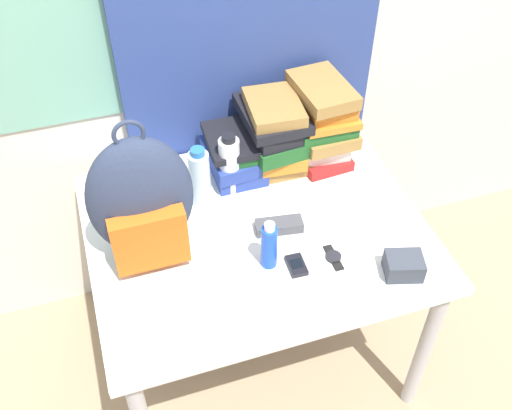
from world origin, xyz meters
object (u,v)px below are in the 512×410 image
object	(u,v)px
camera_pouch	(404,266)
sunglasses_case	(279,226)
book_stack_center	(274,134)
water_bottle	(200,178)
sports_bottle	(230,164)
cell_phone	(296,265)
wristwatch	(333,257)
book_stack_right	(321,120)
backpack	(142,202)
book_stack_left	(236,153)
sunscreen_bottle	(269,246)

from	to	relation	value
camera_pouch	sunglasses_case	bearing A→B (deg)	135.89
book_stack_center	water_bottle	size ratio (longest dim) A/B	1.25
book_stack_center	sports_bottle	size ratio (longest dim) A/B	1.24
book_stack_center	cell_phone	world-z (taller)	book_stack_center
sunglasses_case	wristwatch	distance (m)	0.20
water_bottle	camera_pouch	world-z (taller)	water_bottle
cell_phone	wristwatch	xyz separation A→B (m)	(0.12, -0.00, -0.00)
book_stack_center	sunglasses_case	size ratio (longest dim) A/B	1.78
book_stack_right	sports_bottle	xyz separation A→B (m)	(-0.36, -0.08, -0.04)
backpack	book_stack_left	distance (m)	0.48
water_bottle	sports_bottle	size ratio (longest dim) A/B	0.99
book_stack_left	sunglasses_case	distance (m)	0.33
book_stack_center	book_stack_right	distance (m)	0.18
sunscreen_bottle	book_stack_center	bearing A→B (deg)	69.25
book_stack_left	book_stack_right	world-z (taller)	book_stack_right
water_bottle	book_stack_left	bearing A→B (deg)	35.87
book_stack_left	sports_bottle	distance (m)	0.10
backpack	sunscreen_bottle	bearing A→B (deg)	-26.18
backpack	sports_bottle	world-z (taller)	backpack
sunglasses_case	wristwatch	bearing A→B (deg)	-54.34
book_stack_center	cell_phone	xyz separation A→B (m)	(-0.09, -0.48, -0.12)
cell_phone	wristwatch	size ratio (longest dim) A/B	0.80
backpack	book_stack_left	world-z (taller)	backpack
backpack	cell_phone	bearing A→B (deg)	-26.47
water_bottle	cell_phone	distance (m)	0.43
book_stack_left	sunscreen_bottle	xyz separation A→B (m)	(-0.03, -0.44, 0.00)
backpack	sunglasses_case	bearing A→B (deg)	-5.55
water_bottle	camera_pouch	distance (m)	0.70
book_stack_left	cell_phone	world-z (taller)	book_stack_left
sunscreen_bottle	backpack	bearing A→B (deg)	153.82
book_stack_center	water_bottle	bearing A→B (deg)	-159.23
sports_bottle	camera_pouch	xyz separation A→B (m)	(0.38, -0.52, -0.07)
cell_phone	sunglasses_case	distance (m)	0.16
sports_bottle	sunglasses_case	bearing A→B (deg)	-69.01
camera_pouch	wristwatch	xyz separation A→B (m)	(-0.17, 0.12, -0.03)
water_bottle	backpack	bearing A→B (deg)	-141.23
book_stack_left	book_stack_center	size ratio (longest dim) A/B	0.88
book_stack_right	sunscreen_bottle	bearing A→B (deg)	-127.73
water_bottle	sports_bottle	xyz separation A→B (m)	(0.11, 0.03, 0.00)
cell_phone	book_stack_center	bearing A→B (deg)	79.12
sunscreen_bottle	wristwatch	size ratio (longest dim) A/B	1.66
sunglasses_case	backpack	bearing A→B (deg)	174.45
water_bottle	wristwatch	size ratio (longest dim) A/B	2.14
sports_bottle	book_stack_left	bearing A→B (deg)	59.85
water_bottle	cell_phone	bearing A→B (deg)	-61.51
book_stack_left	sunscreen_bottle	size ratio (longest dim) A/B	1.42
sports_bottle	sunglasses_case	xyz separation A→B (m)	(0.09, -0.24, -0.09)
sunglasses_case	camera_pouch	xyz separation A→B (m)	(0.29, -0.28, 0.01)
water_bottle	book_stack_right	bearing A→B (deg)	13.58
sunscreen_bottle	camera_pouch	world-z (taller)	sunscreen_bottle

